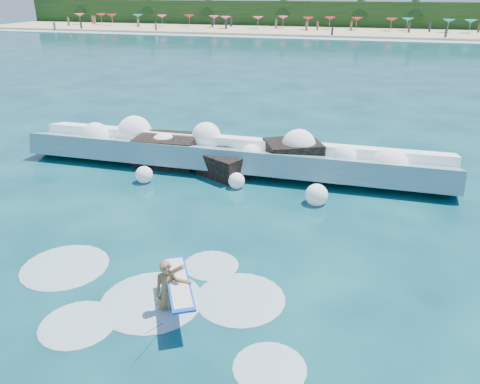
% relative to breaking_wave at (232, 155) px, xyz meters
% --- Properties ---
extents(ground, '(200.00, 200.00, 0.00)m').
position_rel_breaking_wave_xyz_m(ground, '(0.31, -7.24, -0.56)').
color(ground, '#072E3E').
rests_on(ground, ground).
extents(beach, '(140.00, 20.00, 0.40)m').
position_rel_breaking_wave_xyz_m(beach, '(0.31, 70.76, -0.36)').
color(beach, tan).
rests_on(beach, ground).
extents(wet_band, '(140.00, 5.00, 0.08)m').
position_rel_breaking_wave_xyz_m(wet_band, '(0.31, 59.76, -0.52)').
color(wet_band, silver).
rests_on(wet_band, ground).
extents(treeline, '(140.00, 4.00, 5.00)m').
position_rel_breaking_wave_xyz_m(treeline, '(0.31, 80.76, 1.94)').
color(treeline, black).
rests_on(treeline, ground).
extents(breaking_wave, '(18.71, 2.88, 1.61)m').
position_rel_breaking_wave_xyz_m(breaking_wave, '(0.00, 0.00, 0.00)').
color(breaking_wave, teal).
rests_on(breaking_wave, ground).
extents(rock_cluster, '(8.55, 3.70, 1.59)m').
position_rel_breaking_wave_xyz_m(rock_cluster, '(-0.39, -0.21, -0.06)').
color(rock_cluster, black).
rests_on(rock_cluster, ground).
extents(surfer_with_board, '(1.58, 2.86, 1.70)m').
position_rel_breaking_wave_xyz_m(surfer_with_board, '(1.40, -10.20, 0.07)').
color(surfer_with_board, olive).
rests_on(surfer_with_board, ground).
extents(wave_spray, '(14.71, 4.59, 2.01)m').
position_rel_breaking_wave_xyz_m(wave_spray, '(-0.40, -0.10, 0.41)').
color(wave_spray, white).
rests_on(wave_spray, ground).
extents(surf_foam, '(8.60, 5.10, 0.13)m').
position_rel_breaking_wave_xyz_m(surf_foam, '(0.58, -9.70, -0.56)').
color(surf_foam, silver).
rests_on(surf_foam, ground).
extents(beach_umbrellas, '(112.83, 5.49, 0.50)m').
position_rel_breaking_wave_xyz_m(beach_umbrellas, '(0.37, 72.19, 1.69)').
color(beach_umbrellas, '#E7447A').
rests_on(beach_umbrellas, ground).
extents(beachgoers, '(104.50, 13.83, 1.94)m').
position_rel_breaking_wave_xyz_m(beachgoers, '(2.44, 67.28, 0.53)').
color(beachgoers, '#3F332D').
rests_on(beachgoers, ground).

